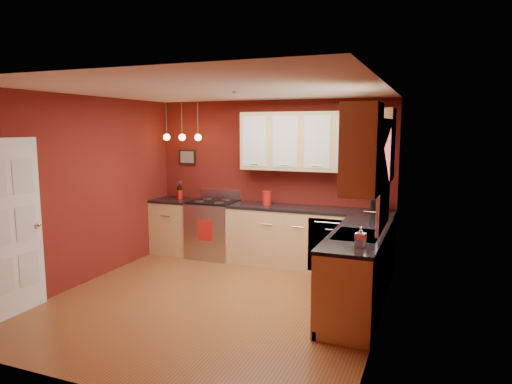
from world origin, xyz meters
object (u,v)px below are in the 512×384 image
at_px(soap_pump, 361,237).
at_px(gas_range, 213,228).
at_px(red_canister, 267,198).
at_px(coffee_maker, 377,204).
at_px(sink, 357,237).

bearing_deg(soap_pump, gas_range, 143.22).
bearing_deg(red_canister, gas_range, -179.74).
distance_m(gas_range, coffee_maker, 2.72).
relative_size(sink, coffee_maker, 2.79).
xyz_separation_m(red_canister, coffee_maker, (1.70, 0.06, 0.00)).
bearing_deg(sink, soap_pump, -77.59).
distance_m(red_canister, soap_pump, 2.72).
distance_m(gas_range, red_canister, 1.11).
bearing_deg(sink, coffee_maker, 88.71).
bearing_deg(gas_range, soap_pump, -36.78).
xyz_separation_m(gas_range, sink, (2.62, -1.50, 0.43)).
distance_m(sink, red_canister, 2.25).
relative_size(gas_range, red_canister, 5.01).
bearing_deg(soap_pump, red_canister, 131.00).
bearing_deg(soap_pump, sink, 102.41).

